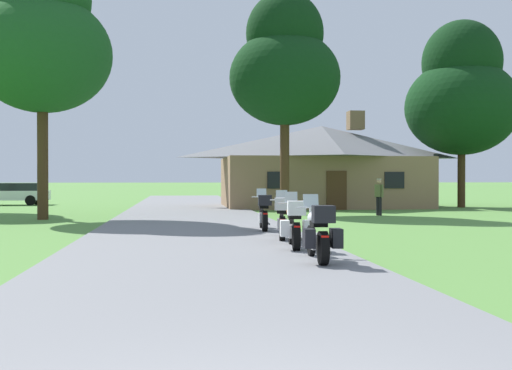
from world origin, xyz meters
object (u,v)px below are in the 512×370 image
object	(u,v)px
motorcycle_white_nearest_to_camera	(319,234)
tree_left_near	(42,38)
tree_by_lodge_front	(285,65)
motorcycle_silver_farthest_in_row	(264,212)
motorcycle_orange_third_in_row	(282,218)
tree_right_of_lodge	(462,94)
motorcycle_orange_second_in_row	(295,225)
parked_white_suv_far_left	(12,193)
bystander_olive_shirt_near_lodge	(379,195)

from	to	relation	value
motorcycle_white_nearest_to_camera	tree_left_near	world-z (taller)	tree_left_near
tree_by_lodge_front	motorcycle_silver_farthest_in_row	bearing A→B (deg)	-103.24
motorcycle_orange_third_in_row	tree_right_of_lodge	world-z (taller)	tree_right_of_lodge
motorcycle_orange_second_in_row	tree_right_of_lodge	size ratio (longest dim) A/B	0.19
motorcycle_orange_second_in_row	tree_by_lodge_front	bearing A→B (deg)	86.84
parked_white_suv_far_left	motorcycle_orange_third_in_row	bearing A→B (deg)	-151.10
motorcycle_orange_third_in_row	tree_left_near	distance (m)	14.71
tree_by_lodge_front	motorcycle_orange_second_in_row	bearing A→B (deg)	-98.58
tree_by_lodge_front	parked_white_suv_far_left	distance (m)	20.85
motorcycle_white_nearest_to_camera	tree_by_lodge_front	size ratio (longest dim) A/B	0.20
tree_right_of_lodge	parked_white_suv_far_left	xyz separation A→B (m)	(-27.00, 6.53, -5.86)
motorcycle_orange_third_in_row	parked_white_suv_far_left	distance (m)	28.48
parked_white_suv_far_left	motorcycle_white_nearest_to_camera	bearing A→B (deg)	-155.19
motorcycle_white_nearest_to_camera	motorcycle_silver_farthest_in_row	size ratio (longest dim) A/B	1.00
motorcycle_orange_third_in_row	tree_right_of_lodge	bearing A→B (deg)	62.17
tree_left_near	parked_white_suv_far_left	distance (m)	17.29
motorcycle_orange_third_in_row	tree_left_near	xyz separation A→B (m)	(-8.33, 10.01, 6.83)
bystander_olive_shirt_near_lodge	motorcycle_orange_third_in_row	bearing A→B (deg)	-51.77
motorcycle_white_nearest_to_camera	bystander_olive_shirt_near_lodge	distance (m)	17.24
motorcycle_silver_farthest_in_row	tree_left_near	xyz separation A→B (m)	(-8.21, 7.10, 6.83)
bystander_olive_shirt_near_lodge	tree_right_of_lodge	distance (m)	11.94
motorcycle_orange_third_in_row	bystander_olive_shirt_near_lodge	bearing A→B (deg)	69.01
bystander_olive_shirt_near_lodge	tree_left_near	distance (m)	16.03
motorcycle_white_nearest_to_camera	motorcycle_orange_second_in_row	distance (m)	2.46
tree_left_near	tree_right_of_lodge	xyz separation A→B (m)	(21.98, 8.62, -0.82)
bystander_olive_shirt_near_lodge	parked_white_suv_far_left	world-z (taller)	bystander_olive_shirt_near_lodge
motorcycle_silver_farthest_in_row	bystander_olive_shirt_near_lodge	bearing A→B (deg)	55.60
motorcycle_silver_farthest_in_row	tree_left_near	size ratio (longest dim) A/B	0.19
parked_white_suv_far_left	tree_by_lodge_front	bearing A→B (deg)	-127.67
motorcycle_orange_second_in_row	tree_right_of_lodge	bearing A→B (deg)	62.27
parked_white_suv_far_left	motorcycle_silver_farthest_in_row	bearing A→B (deg)	-148.31
motorcycle_white_nearest_to_camera	motorcycle_orange_third_in_row	distance (m)	4.88
motorcycle_orange_second_in_row	motorcycle_silver_farthest_in_row	size ratio (longest dim) A/B	1.00
tree_right_of_lodge	motorcycle_white_nearest_to_camera	bearing A→B (deg)	-120.25
motorcycle_orange_second_in_row	tree_left_near	world-z (taller)	tree_left_near
motorcycle_orange_second_in_row	motorcycle_orange_third_in_row	xyz separation A→B (m)	(0.10, 2.42, 0.01)
tree_by_lodge_front	motorcycle_orange_third_in_row	bearing A→B (deg)	-99.75
bystander_olive_shirt_near_lodge	tree_left_near	size ratio (longest dim) A/B	0.15
bystander_olive_shirt_near_lodge	tree_right_of_lodge	size ratio (longest dim) A/B	0.15
parked_white_suv_far_left	bystander_olive_shirt_near_lodge	bearing A→B (deg)	-124.56
motorcycle_white_nearest_to_camera	tree_right_of_lodge	xyz separation A→B (m)	(13.71, 23.51, 6.03)
motorcycle_orange_third_in_row	tree_right_of_lodge	size ratio (longest dim) A/B	0.19
motorcycle_orange_third_in_row	tree_by_lodge_front	distance (m)	14.44
motorcycle_silver_farthest_in_row	tree_by_lodge_front	bearing A→B (deg)	80.23
tree_left_near	tree_by_lodge_front	world-z (taller)	tree_left_near
motorcycle_white_nearest_to_camera	tree_right_of_lodge	size ratio (longest dim) A/B	0.19
motorcycle_orange_second_in_row	tree_by_lodge_front	size ratio (longest dim) A/B	0.20
motorcycle_white_nearest_to_camera	parked_white_suv_far_left	size ratio (longest dim) A/B	0.45
tree_by_lodge_front	parked_white_suv_far_left	xyz separation A→B (m)	(-15.54, 12.41, -6.26)
bystander_olive_shirt_near_lodge	motorcycle_silver_farthest_in_row	bearing A→B (deg)	-60.25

